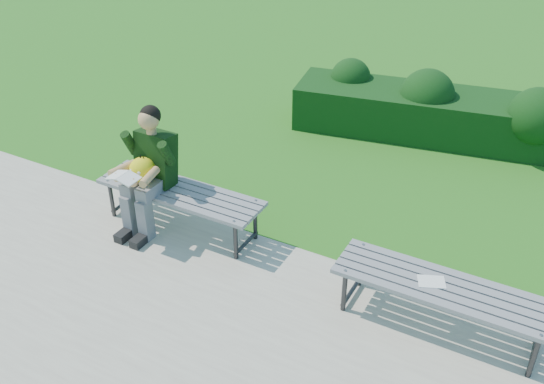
{
  "coord_description": "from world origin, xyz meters",
  "views": [
    {
      "loc": [
        2.39,
        -4.42,
        3.73
      ],
      "look_at": [
        0.06,
        -0.15,
        0.7
      ],
      "focal_mm": 40.0,
      "sensor_mm": 36.0,
      "label": 1
    }
  ],
  "objects_px": {
    "bench_left": "(180,195)",
    "bench_right": "(443,291)",
    "hedge": "(439,110)",
    "paper_sheet": "(432,282)",
    "seated_boy": "(148,167)"
  },
  "relations": [
    {
      "from": "paper_sheet",
      "to": "bench_left",
      "type": "bearing_deg",
      "value": 176.3
    },
    {
      "from": "hedge",
      "to": "bench_right",
      "type": "height_order",
      "value": "hedge"
    },
    {
      "from": "bench_left",
      "to": "seated_boy",
      "type": "xyz_separation_m",
      "value": [
        -0.3,
        -0.1,
        0.3
      ]
    },
    {
      "from": "bench_right",
      "to": "seated_boy",
      "type": "bearing_deg",
      "value": 178.61
    },
    {
      "from": "hedge",
      "to": "bench_left",
      "type": "relative_size",
      "value": 2.11
    },
    {
      "from": "bench_left",
      "to": "seated_boy",
      "type": "distance_m",
      "value": 0.43
    },
    {
      "from": "hedge",
      "to": "paper_sheet",
      "type": "relative_size",
      "value": 14.33
    },
    {
      "from": "seated_boy",
      "to": "bench_left",
      "type": "bearing_deg",
      "value": 18.08
    },
    {
      "from": "seated_boy",
      "to": "bench_right",
      "type": "bearing_deg",
      "value": -1.39
    },
    {
      "from": "bench_left",
      "to": "paper_sheet",
      "type": "xyz_separation_m",
      "value": [
        2.67,
        -0.17,
        0.06
      ]
    },
    {
      "from": "bench_left",
      "to": "bench_right",
      "type": "height_order",
      "value": "same"
    },
    {
      "from": "hedge",
      "to": "seated_boy",
      "type": "distance_m",
      "value": 4.09
    },
    {
      "from": "hedge",
      "to": "bench_right",
      "type": "bearing_deg",
      "value": -74.21
    },
    {
      "from": "bench_left",
      "to": "paper_sheet",
      "type": "relative_size",
      "value": 6.79
    },
    {
      "from": "hedge",
      "to": "seated_boy",
      "type": "bearing_deg",
      "value": -120.17
    }
  ]
}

